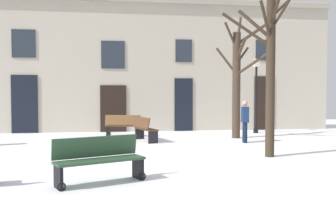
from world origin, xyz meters
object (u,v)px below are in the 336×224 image
at_px(person_strolling, 245,119).
at_px(tree_left_of_center, 238,78).
at_px(bench_near_lamp, 124,125).
at_px(tree_foreground, 270,62).
at_px(streetlamp, 256,87).
at_px(bench_back_to_back_right, 145,128).
at_px(bench_back_to_back_left, 99,159).

bearing_deg(person_strolling, tree_left_of_center, 178.71).
distance_m(tree_left_of_center, bench_near_lamp, 5.19).
distance_m(tree_foreground, tree_left_of_center, 4.79).
height_order(tree_foreground, streetlamp, tree_foreground).
bearing_deg(streetlamp, person_strolling, -117.41).
bearing_deg(tree_foreground, person_strolling, 81.95).
distance_m(tree_foreground, bench_back_to_back_right, 5.72).
height_order(tree_foreground, person_strolling, tree_foreground).
xyz_separation_m(tree_foreground, bench_back_to_back_right, (-3.18, 4.21, -2.21)).
bearing_deg(streetlamp, tree_foreground, -108.47).
xyz_separation_m(streetlamp, bench_back_to_back_right, (-5.40, -2.41, -1.66)).
xyz_separation_m(tree_left_of_center, person_strolling, (-0.21, -1.49, -1.61)).
bearing_deg(bench_back_to_back_left, person_strolling, 24.67).
distance_m(bench_back_to_back_right, bench_near_lamp, 2.04).
bearing_deg(bench_near_lamp, person_strolling, 161.90).
bearing_deg(tree_foreground, tree_left_of_center, 81.95).
distance_m(streetlamp, bench_back_to_back_left, 11.62).
bearing_deg(bench_near_lamp, tree_left_of_center, 178.46).
xyz_separation_m(tree_left_of_center, bench_near_lamp, (-4.59, 1.38, -2.00)).
relative_size(tree_left_of_center, bench_back_to_back_left, 2.74).
xyz_separation_m(tree_foreground, streetlamp, (2.21, 6.63, -0.54)).
bearing_deg(streetlamp, tree_left_of_center, -129.24).
bearing_deg(tree_left_of_center, bench_back_to_back_right, -172.25).
bearing_deg(tree_left_of_center, tree_foreground, -98.05).
relative_size(streetlamp, bench_back_to_back_right, 2.03).
height_order(bench_near_lamp, bench_back_to_back_left, bench_back_to_back_left).
distance_m(tree_foreground, bench_back_to_back_left, 5.78).
relative_size(bench_near_lamp, bench_back_to_back_left, 0.87).
xyz_separation_m(tree_foreground, bench_back_to_back_left, (-4.68, -2.57, -2.22)).
bearing_deg(person_strolling, bench_back_to_back_right, -98.18).
distance_m(streetlamp, bench_back_to_back_right, 6.14).
bearing_deg(tree_left_of_center, person_strolling, -98.04).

